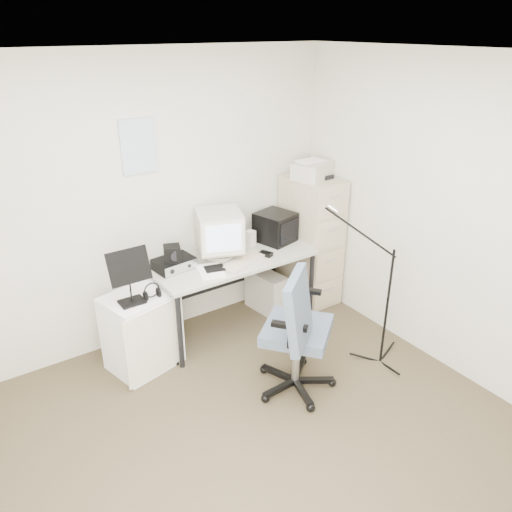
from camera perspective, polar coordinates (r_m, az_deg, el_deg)
floor at (r=3.66m, az=1.36°, el=-21.26°), size 3.60×3.60×0.01m
ceiling at (r=2.54m, az=1.97°, el=21.84°), size 3.60×3.60×0.01m
wall_back at (r=4.35m, az=-12.44°, el=5.77°), size 3.60×0.02×2.50m
wall_right at (r=4.12m, az=22.42°, el=3.31°), size 0.02×3.60×2.50m
wall_calendar at (r=4.20m, az=-13.27°, el=12.11°), size 0.30×0.02×0.44m
filing_cabinet at (r=5.08m, az=6.24°, el=1.77°), size 0.40×0.60×1.30m
printer at (r=4.85m, az=6.55°, el=9.73°), size 0.47×0.40×0.15m
desk at (r=4.68m, az=-2.65°, el=-4.13°), size 1.50×0.70×0.73m
crt_monitor at (r=4.45m, az=-4.19°, el=2.47°), size 0.50×0.52×0.43m
crt_tv at (r=4.80m, az=2.21°, el=3.32°), size 0.38×0.40×0.28m
desk_speaker at (r=4.72m, az=-0.65°, el=2.05°), size 0.10×0.10×0.15m
keyboard at (r=4.39m, az=-1.42°, el=-0.62°), size 0.51×0.33×0.03m
mouse at (r=4.52m, az=1.14°, el=0.24°), size 0.11×0.14×0.04m
radio_receiver at (r=4.33m, az=-9.36°, el=-0.85°), size 0.35×0.27×0.09m
radio_speaker at (r=4.24m, az=-9.55°, el=0.31°), size 0.17×0.17×0.14m
papers at (r=4.25m, az=-5.21°, el=-1.71°), size 0.27×0.32×0.02m
pc_tower at (r=5.01m, az=1.15°, el=-4.11°), size 0.24×0.46×0.41m
office_chair at (r=3.82m, az=4.72°, el=-8.18°), size 0.90×0.90×1.11m
side_cart at (r=4.28m, az=-12.91°, el=-8.35°), size 0.62×0.54×0.67m
music_stand at (r=3.92m, az=-14.32°, el=-2.24°), size 0.34×0.21×0.47m
headphones at (r=4.03m, az=-11.80°, el=-4.17°), size 0.18×0.18×0.03m
mic_stand at (r=4.17m, az=14.97°, el=-3.86°), size 0.03×0.03×1.38m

